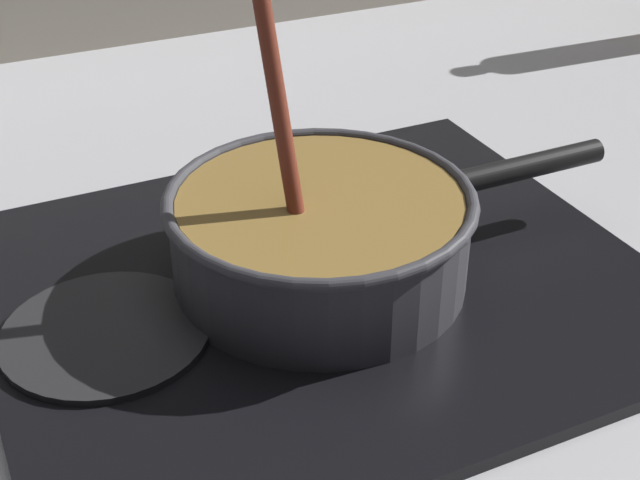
{
  "coord_description": "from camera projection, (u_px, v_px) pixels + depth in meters",
  "views": [
    {
      "loc": [
        -0.16,
        -0.49,
        0.45
      ],
      "look_at": [
        0.11,
        0.1,
        0.05
      ],
      "focal_mm": 50.92,
      "sensor_mm": 36.0,
      "label": 1
    }
  ],
  "objects": [
    {
      "name": "cooking_pan",
      "position": [
        321.0,
        234.0,
        0.76
      ],
      "size": [
        0.42,
        0.26,
        0.34
      ],
      "color": "#38383D",
      "rests_on": "hob_plate"
    },
    {
      "name": "burner_ring",
      "position": [
        320.0,
        275.0,
        0.78
      ],
      "size": [
        0.2,
        0.2,
        0.01
      ],
      "primitive_type": "torus",
      "color": "#592D0C",
      "rests_on": "hob_plate"
    },
    {
      "name": "hob_plate",
      "position": [
        320.0,
        285.0,
        0.79
      ],
      "size": [
        0.56,
        0.48,
        0.01
      ],
      "primitive_type": "cube",
      "color": "black",
      "rests_on": "ground"
    },
    {
      "name": "ground",
      "position": [
        240.0,
        416.0,
        0.69
      ],
      "size": [
        2.4,
        1.6,
        0.04
      ],
      "primitive_type": "cube",
      "color": "#B7B7BC"
    },
    {
      "name": "spare_burner",
      "position": [
        106.0,
        333.0,
        0.72
      ],
      "size": [
        0.17,
        0.17,
        0.01
      ],
      "primitive_type": "cylinder",
      "color": "#262628",
      "rests_on": "hob_plate"
    }
  ]
}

